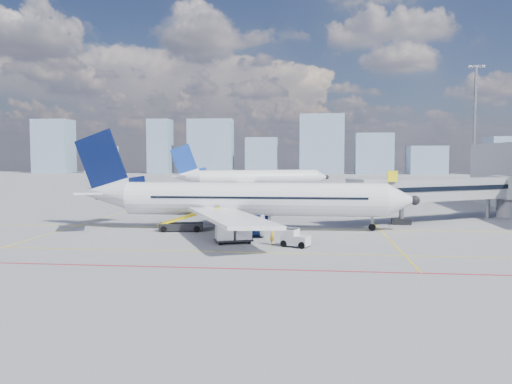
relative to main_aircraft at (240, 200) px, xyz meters
The scene contains 11 objects.
ground 7.89m from the main_aircraft, 81.19° to the right, with size 420.00×420.00×0.00m, color slate.
apron_markings 11.50m from the main_aircraft, 87.27° to the right, with size 90.00×35.12×0.01m.
jet_bridge 26.49m from the main_aircraft, 21.69° to the left, with size 23.55×15.78×6.30m.
floodlight_mast_ne 62.68m from the main_aircraft, 50.76° to the left, with size 3.20×0.61×25.45m.
distant_skyline 183.10m from the main_aircraft, 91.18° to the left, with size 248.85×14.81×27.71m.
main_aircraft is the anchor object (origin of this frame).
second_aircraft 54.52m from the main_aircraft, 95.33° to the left, with size 34.09×28.79×10.66m.
baggage_tug 12.08m from the main_aircraft, 58.13° to the right, with size 2.70×2.24×1.64m.
cargo_dolly 9.24m from the main_aircraft, 85.53° to the right, with size 3.71×2.55×1.87m.
belt_loader 6.69m from the main_aircraft, 160.23° to the right, with size 6.58×2.42×2.64m.
ramp_worker 10.48m from the main_aircraft, 65.41° to the right, with size 0.61×0.40×1.68m, color yellow.
Camera 1 is at (6.50, -46.11, 7.81)m, focal length 35.00 mm.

